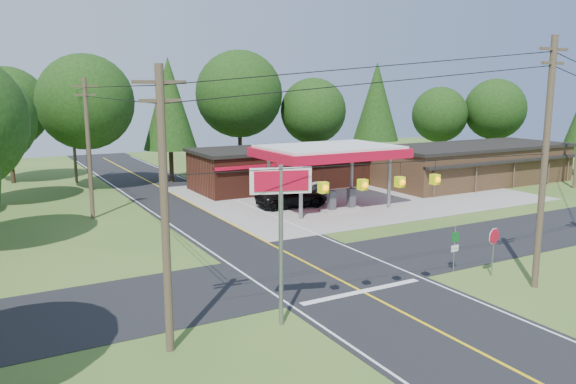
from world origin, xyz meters
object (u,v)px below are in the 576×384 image
sedan_car (308,181)px  octagonal_stop_sign (494,240)px  gas_canopy (329,153)px  big_stop_sign (281,209)px  suv_car (292,197)px

sedan_car → octagonal_stop_sign: size_ratio=1.76×
gas_canopy → big_stop_sign: bearing=-127.9°
big_stop_sign → octagonal_stop_sign: size_ratio=2.58×
gas_canopy → octagonal_stop_sign: (-2.00, -17.92, -2.42)m
gas_canopy → sedan_car: bearing=69.4°
gas_canopy → octagonal_stop_sign: bearing=-96.4°
suv_car → octagonal_stop_sign: 19.45m
gas_canopy → octagonal_stop_sign: 18.19m
sedan_car → octagonal_stop_sign: 26.42m
sedan_car → suv_car: bearing=-124.0°
big_stop_sign → octagonal_stop_sign: (12.00, 0.09, -2.85)m
suv_car → big_stop_sign: bearing=154.4°
gas_canopy → suv_car: bearing=148.8°
big_stop_sign → suv_car: bearing=59.4°
gas_canopy → big_stop_sign: (-14.00, -18.01, 0.43)m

